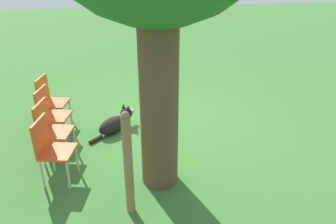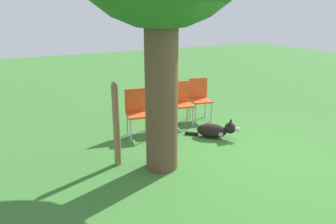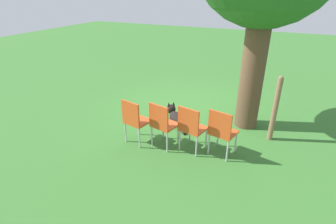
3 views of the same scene
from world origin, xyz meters
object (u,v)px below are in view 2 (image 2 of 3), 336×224
red_chair_2 (160,105)px  fence_post (116,124)px  red_chair_0 (199,96)px  red_chair_1 (181,100)px  dog (216,130)px  red_chair_3 (137,110)px

red_chair_2 → fence_post: bearing=-38.1°
red_chair_0 → red_chair_1: bearing=-67.9°
red_chair_2 → red_chair_0: bearing=112.1°
dog → red_chair_1: size_ratio=0.88×
dog → red_chair_2: 1.26m
red_chair_2 → red_chair_3: 0.56m
red_chair_1 → red_chair_0: bearing=112.1°
red_chair_1 → red_chair_3: 1.12m
dog → red_chair_3: size_ratio=0.88×
dog → red_chair_1: (1.05, 0.17, 0.39)m
dog → fence_post: fence_post is taller
red_chair_1 → red_chair_2: size_ratio=1.00×
red_chair_1 → red_chair_3: (-0.18, 1.11, 0.00)m
red_chair_0 → red_chair_1: 0.56m
fence_post → red_chair_3: 1.31m
dog → red_chair_0: (1.13, -0.38, 0.39)m
fence_post → red_chair_2: bearing=-51.2°
red_chair_2 → red_chair_3: (-0.09, 0.56, 0.00)m
fence_post → red_chair_2: size_ratio=1.47×
red_chair_0 → red_chair_3: bearing=-67.9°
fence_post → red_chair_1: bearing=-58.3°
red_chair_0 → red_chair_2: size_ratio=1.00×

